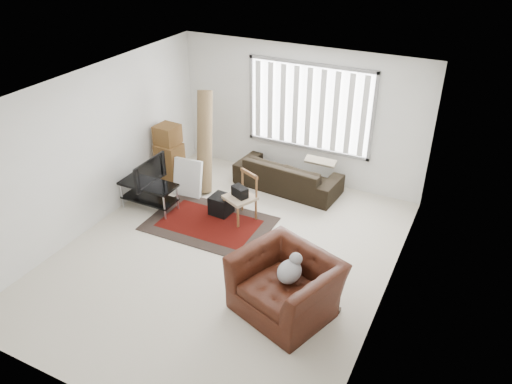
# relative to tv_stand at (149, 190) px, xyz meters

# --- Properties ---
(room) EXTENTS (6.00, 6.02, 2.71)m
(room) POSITION_rel_tv_stand_xyz_m (1.98, -0.12, 1.38)
(room) COLOR beige
(room) RESTS_ON ground
(persian_rug) EXTENTS (2.15, 1.45, 0.02)m
(persian_rug) POSITION_rel_tv_stand_xyz_m (1.25, 0.03, -0.37)
(persian_rug) COLOR black
(persian_rug) RESTS_ON ground
(tv_stand) EXTENTS (1.05, 0.47, 0.53)m
(tv_stand) POSITION_rel_tv_stand_xyz_m (0.00, 0.00, 0.00)
(tv_stand) COLOR black
(tv_stand) RESTS_ON ground
(tv) EXTENTS (0.11, 0.85, 0.49)m
(tv) POSITION_rel_tv_stand_xyz_m (0.00, -0.00, 0.39)
(tv) COLOR black
(tv) RESTS_ON tv_stand
(subwoofer) EXTENTS (0.37, 0.37, 0.35)m
(subwoofer) POSITION_rel_tv_stand_xyz_m (1.27, 0.42, -0.19)
(subwoofer) COLOR black
(subwoofer) RESTS_ON persian_rug
(moving_boxes) EXTENTS (0.54, 0.50, 1.24)m
(moving_boxes) POSITION_rel_tv_stand_xyz_m (-0.20, 0.97, 0.20)
(moving_boxes) COLOR brown
(moving_boxes) RESTS_ON ground
(white_flatpack) EXTENTS (0.59, 0.30, 0.72)m
(white_flatpack) POSITION_rel_tv_stand_xyz_m (0.35, 0.76, -0.02)
(white_flatpack) COLOR silver
(white_flatpack) RESTS_ON ground
(rolled_rug) EXTENTS (0.54, 0.85, 1.94)m
(rolled_rug) POSITION_rel_tv_stand_xyz_m (0.50, 1.18, 0.59)
(rolled_rug) COLOR brown
(rolled_rug) RESTS_ON ground
(sofa) EXTENTS (2.15, 1.08, 0.80)m
(sofa) POSITION_rel_tv_stand_xyz_m (1.97, 1.82, 0.02)
(sofa) COLOR black
(sofa) RESTS_ON ground
(side_chair) EXTENTS (0.63, 0.63, 0.88)m
(side_chair) POSITION_rel_tv_stand_xyz_m (1.67, 0.44, 0.11)
(side_chair) COLOR #937C60
(side_chair) RESTS_ON ground
(armchair) EXTENTS (1.61, 1.50, 0.96)m
(armchair) POSITION_rel_tv_stand_xyz_m (3.30, -1.33, 0.11)
(armchair) COLOR #3B160C
(armchair) RESTS_ON ground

